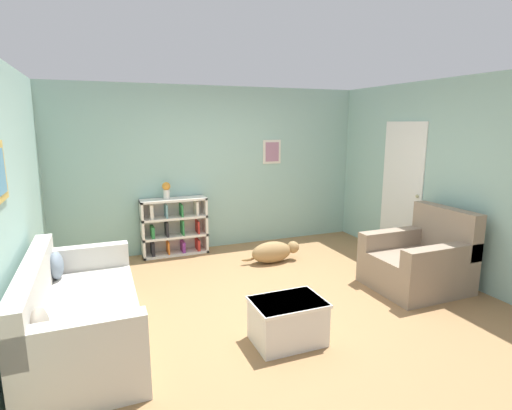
{
  "coord_description": "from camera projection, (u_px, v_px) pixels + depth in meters",
  "views": [
    {
      "loc": [
        -1.76,
        -4.01,
        2.03
      ],
      "look_at": [
        0.0,
        0.4,
        1.05
      ],
      "focal_mm": 28.0,
      "sensor_mm": 36.0,
      "label": 1
    }
  ],
  "objects": [
    {
      "name": "wall_back",
      "position": [
        214.0,
        169.0,
        6.48
      ],
      "size": [
        5.6,
        0.13,
        2.6
      ],
      "color": "#93BCB2",
      "rests_on": "ground_plane"
    },
    {
      "name": "coffee_table",
      "position": [
        288.0,
        320.0,
        3.73
      ],
      "size": [
        0.67,
        0.48,
        0.42
      ],
      "color": "silver",
      "rests_on": "ground_plane"
    },
    {
      "name": "wall_right",
      "position": [
        442.0,
        179.0,
        5.37
      ],
      "size": [
        0.16,
        5.0,
        2.6
      ],
      "color": "#93BCB2",
      "rests_on": "ground_plane"
    },
    {
      "name": "recliner_chair",
      "position": [
        420.0,
        261.0,
        4.97
      ],
      "size": [
        1.06,
        0.96,
        0.99
      ],
      "color": "gray",
      "rests_on": "ground_plane"
    },
    {
      "name": "vase",
      "position": [
        166.0,
        190.0,
        6.05
      ],
      "size": [
        0.13,
        0.13,
        0.26
      ],
      "color": "silver",
      "rests_on": "bookshelf"
    },
    {
      "name": "couch",
      "position": [
        78.0,
        316.0,
        3.64
      ],
      "size": [
        0.93,
        2.0,
        0.85
      ],
      "color": "beige",
      "rests_on": "ground_plane"
    },
    {
      "name": "dog",
      "position": [
        274.0,
        252.0,
        5.89
      ],
      "size": [
        0.9,
        0.29,
        0.32
      ],
      "color": "#9E7A4C",
      "rests_on": "ground_plane"
    },
    {
      "name": "wall_left",
      "position": [
        4.0,
        207.0,
        3.51
      ],
      "size": [
        0.13,
        5.0,
        2.6
      ],
      "color": "#93BCB2",
      "rests_on": "ground_plane"
    },
    {
      "name": "ground_plane",
      "position": [
        269.0,
        299.0,
        4.7
      ],
      "size": [
        14.0,
        14.0,
        0.0
      ],
      "primitive_type": "plane",
      "color": "#997047"
    },
    {
      "name": "bookshelf",
      "position": [
        174.0,
        227.0,
        6.22
      ],
      "size": [
        1.01,
        0.29,
        0.89
      ],
      "color": "silver",
      "rests_on": "ground_plane"
    }
  ]
}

